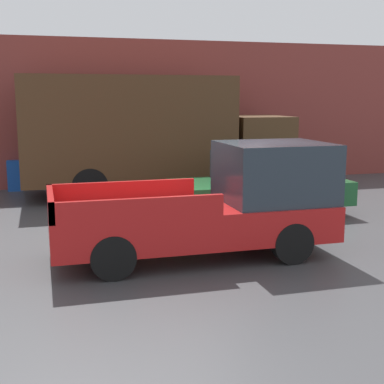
% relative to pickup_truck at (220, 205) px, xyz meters
% --- Properties ---
extents(ground_plane, '(60.00, 60.00, 0.00)m').
position_rel_pickup_truck_xyz_m(ground_plane, '(0.41, 0.76, -0.97)').
color(ground_plane, '#3D3D3F').
extents(building_wall, '(28.00, 0.15, 4.85)m').
position_rel_pickup_truck_xyz_m(building_wall, '(0.41, 8.79, 1.45)').
color(building_wall, brown).
rests_on(building_wall, ground).
extents(pickup_truck, '(5.17, 1.93, 2.10)m').
position_rel_pickup_truck_xyz_m(pickup_truck, '(0.00, 0.00, 0.00)').
color(pickup_truck, red).
rests_on(pickup_truck, ground).
extents(car, '(4.35, 1.93, 1.61)m').
position_rel_pickup_truck_xyz_m(car, '(2.13, 3.00, -0.16)').
color(car, '#1E592D').
rests_on(car, ground).
extents(delivery_truck, '(8.15, 2.39, 3.56)m').
position_rel_pickup_truck_xyz_m(delivery_truck, '(-0.05, 6.69, 0.93)').
color(delivery_truck, '#472D19').
rests_on(delivery_truck, ground).
extents(newspaper_box, '(0.45, 0.40, 0.96)m').
position_rel_pickup_truck_xyz_m(newspaper_box, '(-4.03, 8.47, -0.49)').
color(newspaper_box, '#194CB2').
rests_on(newspaper_box, ground).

